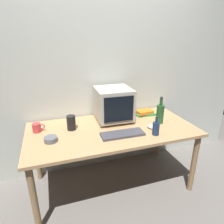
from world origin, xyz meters
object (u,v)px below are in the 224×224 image
(crt_monitor, at_px, (113,104))
(bottle_short, at_px, (156,128))
(computer_mouse, at_px, (151,127))
(book_stack, at_px, (145,113))
(bottle_tall, at_px, (160,113))
(keyboard, at_px, (123,134))
(mug, at_px, (37,128))
(cd_spindle, at_px, (51,139))
(metal_canister, at_px, (71,123))

(crt_monitor, bearing_deg, bottle_short, -59.17)
(computer_mouse, relative_size, book_stack, 0.40)
(bottle_tall, height_order, bottle_short, bottle_tall)
(crt_monitor, xyz_separation_m, bottle_short, (0.28, -0.46, -0.12))
(keyboard, height_order, mug, mug)
(keyboard, height_order, cd_spindle, cd_spindle)
(metal_canister, bearing_deg, bottle_short, -25.99)
(keyboard, xyz_separation_m, bottle_short, (0.31, -0.09, 0.06))
(crt_monitor, height_order, keyboard, crt_monitor)
(keyboard, xyz_separation_m, mug, (-0.78, 0.33, 0.03))
(mug, distance_m, cd_spindle, 0.27)
(computer_mouse, distance_m, cd_spindle, 1.00)
(bottle_short, relative_size, metal_canister, 1.31)
(keyboard, xyz_separation_m, book_stack, (0.44, 0.40, 0.02))
(keyboard, relative_size, cd_spindle, 3.50)
(computer_mouse, height_order, bottle_short, bottle_short)
(keyboard, distance_m, bottle_short, 0.33)
(book_stack, bearing_deg, computer_mouse, -106.67)
(keyboard, relative_size, bottle_short, 2.14)
(bottle_tall, relative_size, book_stack, 1.22)
(crt_monitor, xyz_separation_m, metal_canister, (-0.48, -0.09, -0.12))
(crt_monitor, height_order, metal_canister, crt_monitor)
(keyboard, height_order, bottle_tall, bottle_tall)
(bottle_tall, relative_size, metal_canister, 2.02)
(keyboard, bearing_deg, computer_mouse, 8.36)
(keyboard, distance_m, metal_canister, 0.53)
(bottle_tall, relative_size, bottle_short, 1.54)
(crt_monitor, height_order, computer_mouse, crt_monitor)
(computer_mouse, relative_size, metal_canister, 0.67)
(mug, bearing_deg, book_stack, 3.41)
(bottle_short, bearing_deg, book_stack, 74.70)
(computer_mouse, bearing_deg, bottle_short, -123.50)
(computer_mouse, relative_size, cd_spindle, 0.83)
(keyboard, distance_m, bottle_tall, 0.52)
(crt_monitor, relative_size, mug, 3.32)
(crt_monitor, distance_m, mug, 0.83)
(bottle_short, xyz_separation_m, book_stack, (0.14, 0.49, -0.04))
(metal_canister, bearing_deg, computer_mouse, -16.96)
(bottle_short, distance_m, mug, 1.17)
(bottle_short, height_order, metal_canister, bottle_short)
(crt_monitor, height_order, bottle_short, crt_monitor)
(crt_monitor, distance_m, book_stack, 0.44)
(cd_spindle, xyz_separation_m, metal_canister, (0.21, 0.19, 0.05))
(computer_mouse, xyz_separation_m, cd_spindle, (-0.99, 0.05, 0.00))
(bottle_tall, distance_m, mug, 1.29)
(crt_monitor, bearing_deg, computer_mouse, -47.69)
(keyboard, bearing_deg, metal_canister, 149.33)
(computer_mouse, distance_m, book_stack, 0.38)
(bottle_short, bearing_deg, keyboard, 163.92)
(bottle_tall, bearing_deg, cd_spindle, -177.22)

